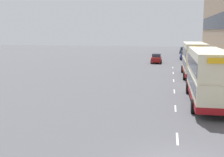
% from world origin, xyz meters
% --- Properties ---
extents(pavement, '(5.00, 93.00, 0.14)m').
position_xyz_m(pavement, '(6.50, 38.50, 0.07)').
color(pavement, gray).
rests_on(pavement, ground_plane).
extents(lane_mark_0, '(0.12, 2.00, 0.01)m').
position_xyz_m(lane_mark_0, '(0.00, 3.38, 0.01)').
color(lane_mark_0, silver).
rests_on(lane_mark_0, ground_plane).
extents(lane_mark_1, '(0.12, 2.00, 0.01)m').
position_xyz_m(lane_mark_1, '(0.00, 10.19, 0.01)').
color(lane_mark_1, silver).
rests_on(lane_mark_1, ground_plane).
extents(lane_mark_2, '(0.12, 2.00, 0.01)m').
position_xyz_m(lane_mark_2, '(0.00, 16.99, 0.01)').
color(lane_mark_2, silver).
rests_on(lane_mark_2, ground_plane).
extents(lane_mark_3, '(0.12, 2.00, 0.01)m').
position_xyz_m(lane_mark_3, '(0.00, 23.80, 0.01)').
color(lane_mark_3, silver).
rests_on(lane_mark_3, ground_plane).
extents(lane_mark_4, '(0.12, 2.00, 0.01)m').
position_xyz_m(lane_mark_4, '(0.00, 30.61, 0.01)').
color(lane_mark_4, silver).
rests_on(lane_mark_4, ground_plane).
extents(lane_mark_5, '(0.12, 2.00, 0.01)m').
position_xyz_m(lane_mark_5, '(0.00, 37.41, 0.01)').
color(lane_mark_5, silver).
rests_on(lane_mark_5, ground_plane).
extents(double_decker_bus_near, '(2.85, 11.30, 4.30)m').
position_xyz_m(double_decker_bus_near, '(2.47, 12.47, 2.29)').
color(double_decker_bus_near, beige).
rests_on(double_decker_bus_near, ground_plane).
extents(double_decker_bus_ahead, '(2.85, 10.47, 4.30)m').
position_xyz_m(double_decker_bus_ahead, '(2.53, 27.92, 2.28)').
color(double_decker_bus_ahead, beige).
rests_on(double_decker_bus_ahead, ground_plane).
extents(car_0, '(1.93, 4.36, 1.71)m').
position_xyz_m(car_0, '(-2.95, 44.38, 0.85)').
color(car_0, maroon).
rests_on(car_0, ground_plane).
extents(car_1, '(2.08, 4.05, 1.78)m').
position_xyz_m(car_1, '(2.56, 52.22, 0.88)').
color(car_1, navy).
rests_on(car_1, ground_plane).
extents(car_2, '(2.00, 3.98, 1.77)m').
position_xyz_m(car_2, '(2.93, 69.25, 0.87)').
color(car_2, black).
rests_on(car_2, ground_plane).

